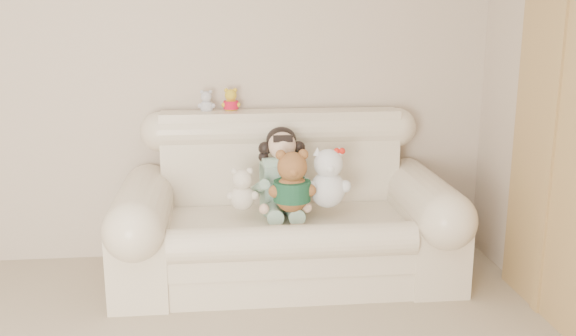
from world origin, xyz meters
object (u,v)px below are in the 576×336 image
at_px(seated_child, 282,170).
at_px(white_cat, 328,172).
at_px(cream_teddy, 242,185).
at_px(brown_teddy, 292,175).
at_px(sofa, 286,201).

bearing_deg(seated_child, white_cat, -43.00).
xyz_separation_m(white_cat, cream_teddy, (-0.52, -0.01, -0.07)).
height_order(seated_child, cream_teddy, seated_child).
relative_size(brown_teddy, white_cat, 1.01).
xyz_separation_m(brown_teddy, white_cat, (0.23, 0.07, -0.00)).
bearing_deg(sofa, brown_teddy, -83.96).
height_order(sofa, seated_child, sofa).
bearing_deg(seated_child, sofa, -86.62).
distance_m(sofa, seated_child, 0.20).
bearing_deg(brown_teddy, sofa, 76.59).
distance_m(brown_teddy, white_cat, 0.24).
bearing_deg(brown_teddy, seated_child, 79.01).
bearing_deg(seated_child, brown_teddy, -91.43).
relative_size(sofa, white_cat, 4.78).
height_order(seated_child, white_cat, seated_child).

